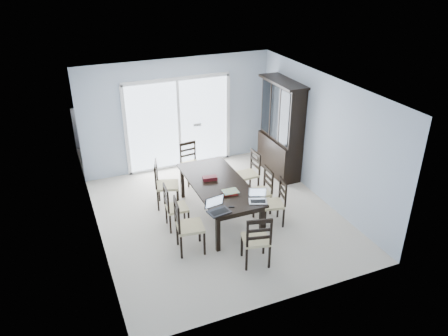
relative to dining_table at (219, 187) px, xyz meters
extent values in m
plane|color=beige|center=(0.00, 0.00, -0.67)|extent=(5.00, 5.00, 0.00)
plane|color=white|center=(0.00, 0.00, 1.93)|extent=(5.00, 5.00, 0.00)
cube|color=#A9B8CA|center=(0.00, 2.50, 0.63)|extent=(4.50, 0.02, 2.60)
cube|color=#A9B8CA|center=(-2.25, 0.00, 0.63)|extent=(0.02, 5.00, 2.60)
cube|color=#A9B8CA|center=(2.25, 0.00, 0.63)|extent=(0.02, 5.00, 2.60)
cube|color=gray|center=(0.00, 3.50, -0.72)|extent=(4.50, 2.00, 0.10)
cube|color=#99999E|center=(0.00, 4.50, -0.12)|extent=(4.50, 0.06, 1.10)
cube|color=black|center=(0.00, 0.00, 0.06)|extent=(1.00, 2.20, 0.04)
cube|color=black|center=(0.00, 0.00, 0.00)|extent=(0.88, 2.08, 0.10)
cube|color=black|center=(-0.42, -1.00, -0.33)|extent=(0.07, 0.07, 0.69)
cube|color=black|center=(0.42, -1.00, -0.33)|extent=(0.07, 0.07, 0.69)
cube|color=black|center=(-0.42, 1.00, -0.33)|extent=(0.07, 0.07, 0.69)
cube|color=black|center=(0.42, 1.00, -0.33)|extent=(0.07, 0.07, 0.69)
cube|color=black|center=(2.01, 1.25, -0.25)|extent=(0.45, 1.30, 0.85)
cube|color=black|center=(2.04, 1.25, 0.83)|extent=(0.38, 1.30, 1.30)
cube|color=black|center=(2.01, 1.25, 1.50)|extent=(0.50, 1.38, 0.05)
cube|color=black|center=(1.84, 0.83, 0.83)|extent=(0.02, 0.36, 1.18)
cube|color=black|center=(1.84, 1.25, 0.83)|extent=(0.02, 0.36, 1.18)
cube|color=black|center=(1.84, 1.67, 0.83)|extent=(0.02, 0.36, 1.18)
cube|color=silver|center=(0.00, 2.48, 0.38)|extent=(2.40, 0.02, 2.10)
cube|color=white|center=(0.00, 2.46, 1.47)|extent=(2.52, 0.05, 0.08)
cube|color=white|center=(0.00, 2.46, 0.38)|extent=(0.06, 0.05, 2.10)
cube|color=white|center=(0.00, 2.46, -0.65)|extent=(2.52, 0.05, 0.05)
cube|color=black|center=(-1.02, -0.57, -0.45)|extent=(0.04, 0.04, 0.45)
cube|color=black|center=(-1.07, -0.96, -0.45)|extent=(0.04, 0.04, 0.45)
cube|color=black|center=(-0.62, -0.62, -0.45)|extent=(0.04, 0.04, 0.45)
cube|color=black|center=(-0.68, -1.02, -0.45)|extent=(0.04, 0.04, 0.45)
cube|color=#C9BA86|center=(-0.85, -0.79, -0.20)|extent=(0.49, 0.49, 0.05)
cube|color=black|center=(-1.01, 0.16, -0.48)|extent=(0.03, 0.03, 0.39)
cube|color=black|center=(-1.04, -0.19, -0.48)|extent=(0.03, 0.03, 0.39)
cube|color=black|center=(-0.66, 0.14, -0.48)|extent=(0.03, 0.03, 0.39)
cube|color=black|center=(-0.69, -0.21, -0.48)|extent=(0.03, 0.03, 0.39)
cube|color=#C9BA86|center=(-0.85, -0.02, -0.26)|extent=(0.41, 0.41, 0.05)
cube|color=black|center=(-0.92, 1.04, -0.45)|extent=(0.04, 0.04, 0.44)
cube|color=black|center=(-1.04, 0.67, -0.45)|extent=(0.04, 0.04, 0.44)
cube|color=black|center=(-0.55, 0.92, -0.45)|extent=(0.04, 0.04, 0.44)
cube|color=black|center=(-0.67, 0.55, -0.45)|extent=(0.04, 0.04, 0.44)
cube|color=#C9BA86|center=(-0.79, 0.79, -0.21)|extent=(0.54, 0.54, 0.05)
cube|color=black|center=(0.98, -0.81, -0.47)|extent=(0.04, 0.04, 0.40)
cube|color=black|center=(1.06, -0.46, -0.47)|extent=(0.04, 0.04, 0.40)
cube|color=black|center=(0.63, -0.73, -0.47)|extent=(0.04, 0.04, 0.40)
cube|color=black|center=(0.71, -0.39, -0.47)|extent=(0.04, 0.04, 0.40)
cube|color=#C9BA86|center=(0.85, -0.60, -0.25)|extent=(0.46, 0.46, 0.05)
cube|color=black|center=(0.97, -0.31, -0.47)|extent=(0.03, 0.03, 0.41)
cube|color=black|center=(0.99, 0.05, -0.47)|extent=(0.03, 0.03, 0.41)
cube|color=black|center=(0.61, -0.29, -0.47)|extent=(0.03, 0.03, 0.41)
cube|color=black|center=(0.63, 0.07, -0.47)|extent=(0.03, 0.03, 0.41)
cube|color=#C9BA86|center=(0.80, -0.12, -0.24)|extent=(0.42, 0.42, 0.05)
cube|color=black|center=(1.11, 0.50, -0.47)|extent=(0.03, 0.03, 0.41)
cube|color=black|center=(1.09, 0.86, -0.47)|extent=(0.03, 0.03, 0.41)
cube|color=black|center=(0.75, 0.48, -0.47)|extent=(0.03, 0.03, 0.41)
cube|color=black|center=(0.73, 0.84, -0.47)|extent=(0.03, 0.03, 0.41)
cube|color=#C9BA86|center=(0.92, 0.67, -0.24)|extent=(0.42, 0.42, 0.05)
cube|color=black|center=(-0.19, -1.66, -0.46)|extent=(0.04, 0.04, 0.43)
cube|color=black|center=(0.18, -1.75, -0.46)|extent=(0.04, 0.04, 0.43)
cube|color=black|center=(-0.10, -1.29, -0.46)|extent=(0.04, 0.04, 0.43)
cube|color=black|center=(0.27, -1.38, -0.46)|extent=(0.04, 0.04, 0.43)
cube|color=#C9BA86|center=(0.04, -1.52, -0.22)|extent=(0.51, 0.51, 0.05)
cube|color=black|center=(0.14, 1.76, -0.47)|extent=(0.04, 0.04, 0.40)
cube|color=black|center=(-0.21, 1.72, -0.47)|extent=(0.04, 0.04, 0.40)
cube|color=black|center=(0.18, 1.41, -0.47)|extent=(0.04, 0.04, 0.40)
cube|color=black|center=(-0.17, 1.37, -0.47)|extent=(0.04, 0.04, 0.40)
cube|color=#C9BA86|center=(-0.02, 1.56, -0.25)|extent=(0.44, 0.44, 0.05)
cube|color=black|center=(-0.38, -0.96, 0.09)|extent=(0.40, 0.31, 0.02)
cube|color=silver|center=(-0.38, -0.96, 0.21)|extent=(0.33, 0.09, 0.20)
cube|color=silver|center=(0.38, -0.90, 0.09)|extent=(0.38, 0.32, 0.02)
cube|color=silver|center=(0.38, -0.90, 0.20)|extent=(0.27, 0.14, 0.17)
cube|color=maroon|center=(0.04, -0.44, 0.09)|extent=(0.29, 0.24, 0.03)
cube|color=gold|center=(0.05, -0.44, 0.12)|extent=(0.29, 0.23, 0.01)
cube|color=black|center=(-0.12, -0.88, 0.08)|extent=(0.11, 0.08, 0.01)
cube|color=#430D0D|center=(-0.11, 0.19, 0.11)|extent=(0.29, 0.17, 0.07)
cube|color=brown|center=(-0.30, 3.45, -0.20)|extent=(2.14, 1.96, 0.96)
cube|color=gray|center=(-0.30, 3.45, 0.31)|extent=(2.20, 2.02, 0.06)
camera|label=1|loc=(-2.70, -6.74, 4.04)|focal=35.00mm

